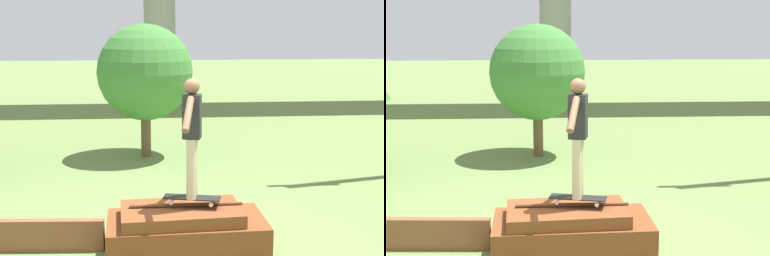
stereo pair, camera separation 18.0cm
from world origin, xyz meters
The scene contains 6 objects.
ground_plane centered at (0.00, 0.00, 0.00)m, with size 80.00×80.00×0.00m, color olive.
scrap_pile centered at (-0.02, -0.01, 0.25)m, with size 2.09×1.12×0.59m.
scrap_plank_loose centered at (-1.76, 0.00, 0.21)m, with size 1.39×0.21×0.41m.
skateboard centered at (0.07, -0.02, 0.66)m, with size 0.77×0.38×0.09m.
skater centered at (0.07, -0.02, 1.56)m, with size 0.35×1.13×1.53m.
tree_behind_left centered at (-0.52, 5.02, 1.86)m, with size 2.08×2.08×2.91m.
Camera 1 is at (-0.49, -6.60, 2.84)m, focal length 50.00 mm.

